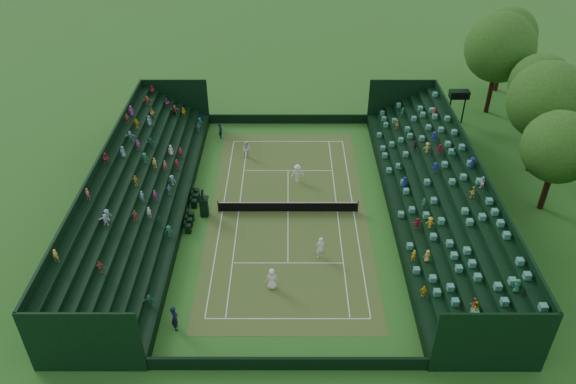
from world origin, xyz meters
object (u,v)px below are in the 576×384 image
Objects in this scene: tennis_net at (288,207)px; umpire_chair at (204,205)px; player_near_east at (321,248)px; player_far_east at (297,173)px; player_far_west at (247,150)px; player_near_west at (272,279)px.

umpire_chair is at bearing -175.73° from tennis_net.
player_near_east is at bearing -29.21° from umpire_chair.
player_far_east is (7.74, 5.12, -0.23)m from umpire_chair.
tennis_net is 9.68m from player_far_west.
player_far_east reaches higher than player_far_west.
tennis_net is at bearing -112.99° from player_far_east.
player_near_east is 10.45m from player_far_east.
player_far_east is at bearing 79.63° from tennis_net.
player_far_east reaches higher than tennis_net.
player_far_east reaches higher than player_near_west.
player_near_east is at bearing -67.07° from tennis_net.
umpire_chair is 1.51× the size of player_far_west.
umpire_chair is at bearing -159.13° from player_far_east.
tennis_net is 6.94m from umpire_chair.
player_far_east is (-1.58, 10.33, -0.07)m from player_near_east.
player_near_east is 15.89m from player_far_west.
umpire_chair is 1.48× the size of player_far_east.
player_near_west reaches higher than tennis_net.
player_far_west is (-6.38, 14.55, -0.09)m from player_near_east.
umpire_chair is 1.37× the size of player_near_east.
player_near_west is at bearing 28.46° from player_near_east.
player_near_west is at bearing -55.60° from umpire_chair.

